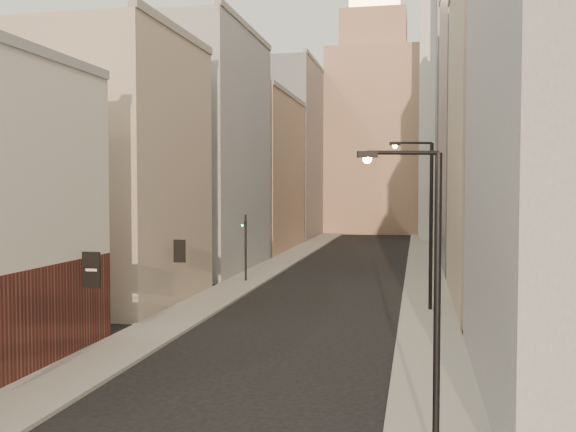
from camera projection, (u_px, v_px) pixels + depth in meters
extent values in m
cube|color=gray|center=(296.00, 254.00, 66.60)|extent=(3.00, 140.00, 0.15)
cube|color=gray|center=(423.00, 257.00, 64.02)|extent=(3.00, 140.00, 0.15)
cube|color=black|center=(91.00, 270.00, 26.45)|extent=(0.80, 0.08, 1.50)
cube|color=black|center=(180.00, 251.00, 36.25)|extent=(0.70, 0.08, 1.30)
cube|color=tan|center=(118.00, 171.00, 38.94)|extent=(8.00, 12.00, 16.00)
cube|color=gray|center=(204.00, 152.00, 54.51)|extent=(8.00, 16.00, 20.00)
cube|color=#A28069|center=(256.00, 174.00, 72.21)|extent=(8.00, 18.00, 17.00)
cube|color=gray|center=(291.00, 152.00, 91.63)|extent=(8.00, 20.00, 24.00)
cube|color=tan|center=(523.00, 137.00, 38.01)|extent=(8.00, 16.00, 20.00)
cube|color=gray|center=(488.00, 121.00, 57.46)|extent=(8.00, 20.00, 26.00)
cube|color=gray|center=(514.00, 49.00, 83.15)|extent=(20.00, 22.00, 50.00)
cube|color=#A28069|center=(374.00, 143.00, 101.11)|extent=(14.00, 14.00, 28.00)
cube|color=#A28069|center=(374.00, 34.00, 100.35)|extent=(10.00, 10.00, 6.00)
cube|color=silver|center=(450.00, 112.00, 85.09)|extent=(8.00, 8.00, 34.00)
cylinder|color=black|center=(437.00, 314.00, 15.64)|extent=(0.17, 0.17, 7.84)
cylinder|color=black|center=(403.00, 153.00, 15.41)|extent=(1.71, 0.55, 0.10)
cube|color=black|center=(367.00, 154.00, 15.36)|extent=(0.51, 0.31, 0.16)
sphere|color=#FF8F3F|center=(367.00, 159.00, 15.36)|extent=(0.21, 0.21, 0.21)
cylinder|color=black|center=(431.00, 228.00, 35.84)|extent=(0.21, 0.21, 9.47)
cylinder|color=black|center=(413.00, 143.00, 35.51)|extent=(2.04, 0.77, 0.13)
cube|color=black|center=(395.00, 144.00, 35.39)|extent=(0.62, 0.40, 0.19)
sphere|color=#FF8F3F|center=(395.00, 146.00, 35.40)|extent=(0.25, 0.25, 0.25)
cylinder|color=black|center=(246.00, 249.00, 47.08)|extent=(0.16, 0.16, 5.00)
imported|color=black|center=(246.00, 226.00, 47.00)|extent=(0.53, 0.53, 1.21)
sphere|color=#19E533|center=(242.00, 226.00, 47.05)|extent=(0.16, 0.16, 0.16)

